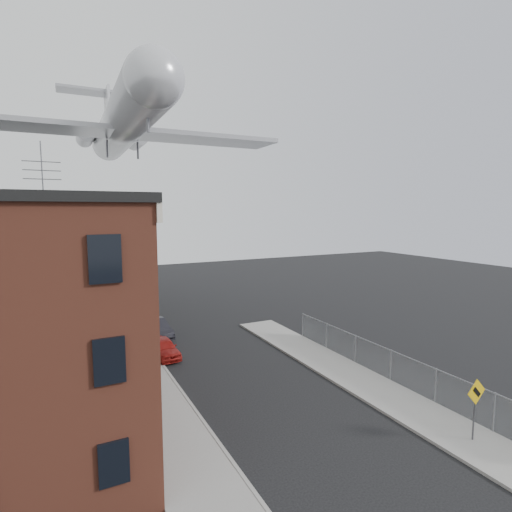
# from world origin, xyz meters

# --- Properties ---
(ground) EXTENTS (120.00, 120.00, 0.00)m
(ground) POSITION_xyz_m (0.00, 0.00, 0.00)
(ground) COLOR black
(ground) RESTS_ON ground
(sidewalk_left) EXTENTS (3.00, 62.00, 0.12)m
(sidewalk_left) POSITION_xyz_m (-5.50, 24.00, 0.06)
(sidewalk_left) COLOR gray
(sidewalk_left) RESTS_ON ground
(sidewalk_right) EXTENTS (3.00, 26.00, 0.12)m
(sidewalk_right) POSITION_xyz_m (5.50, 6.00, 0.06)
(sidewalk_right) COLOR gray
(sidewalk_right) RESTS_ON ground
(curb_left) EXTENTS (0.15, 62.00, 0.14)m
(curb_left) POSITION_xyz_m (-4.05, 24.00, 0.07)
(curb_left) COLOR gray
(curb_left) RESTS_ON ground
(curb_right) EXTENTS (0.15, 26.00, 0.14)m
(curb_right) POSITION_xyz_m (4.05, 6.00, 0.07)
(curb_right) COLOR gray
(curb_right) RESTS_ON ground
(row_house_a) EXTENTS (11.98, 7.00, 10.30)m
(row_house_a) POSITION_xyz_m (-11.96, 16.50, 5.13)
(row_house_a) COLOR slate
(row_house_a) RESTS_ON ground
(row_house_b) EXTENTS (11.98, 7.00, 10.30)m
(row_house_b) POSITION_xyz_m (-11.96, 23.50, 5.13)
(row_house_b) COLOR gray
(row_house_b) RESTS_ON ground
(row_house_c) EXTENTS (11.98, 7.00, 10.30)m
(row_house_c) POSITION_xyz_m (-11.96, 30.50, 5.13)
(row_house_c) COLOR slate
(row_house_c) RESTS_ON ground
(row_house_d) EXTENTS (11.98, 7.00, 10.30)m
(row_house_d) POSITION_xyz_m (-11.96, 37.50, 5.13)
(row_house_d) COLOR gray
(row_house_d) RESTS_ON ground
(row_house_e) EXTENTS (11.98, 7.00, 10.30)m
(row_house_e) POSITION_xyz_m (-11.96, 44.50, 5.13)
(row_house_e) COLOR slate
(row_house_e) RESTS_ON ground
(chainlink_fence) EXTENTS (0.06, 18.06, 1.90)m
(chainlink_fence) POSITION_xyz_m (7.00, 5.00, 1.00)
(chainlink_fence) COLOR gray
(chainlink_fence) RESTS_ON ground
(warning_sign) EXTENTS (1.10, 0.11, 2.80)m
(warning_sign) POSITION_xyz_m (5.60, -1.03, 1.88)
(warning_sign) COLOR #515156
(warning_sign) RESTS_ON ground
(utility_pole) EXTENTS (1.80, 0.26, 9.00)m
(utility_pole) POSITION_xyz_m (-5.60, 18.00, 4.67)
(utility_pole) COLOR black
(utility_pole) RESTS_ON ground
(street_tree) EXTENTS (3.22, 3.20, 5.20)m
(street_tree) POSITION_xyz_m (-5.27, 27.92, 3.45)
(street_tree) COLOR black
(street_tree) RESTS_ON ground
(car_near) EXTENTS (1.81, 3.86, 1.28)m
(car_near) POSITION_xyz_m (-3.60, 14.76, 0.64)
(car_near) COLOR maroon
(car_near) RESTS_ON ground
(car_mid) EXTENTS (1.95, 4.33, 1.38)m
(car_mid) POSITION_xyz_m (-3.03, 19.26, 0.69)
(car_mid) COLOR black
(car_mid) RESTS_ON ground
(car_far) EXTENTS (1.71, 3.88, 1.11)m
(car_far) POSITION_xyz_m (-2.50, 35.71, 0.55)
(car_far) COLOR slate
(car_far) RESTS_ON ground
(airplane) EXTENTS (22.75, 25.98, 7.55)m
(airplane) POSITION_xyz_m (-4.63, 21.48, 16.26)
(airplane) COLOR #BBBCC0
(airplane) RESTS_ON ground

